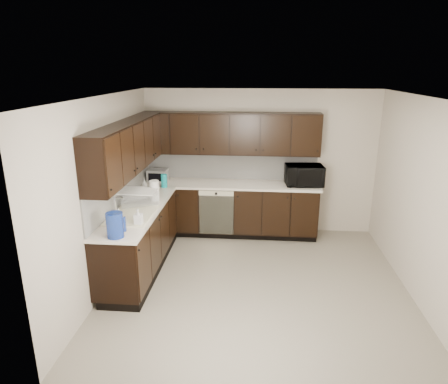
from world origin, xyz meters
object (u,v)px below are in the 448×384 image
object	(u,v)px
microwave	(304,175)
storage_bin	(138,198)
blue_pitcher	(115,225)
toaster_oven	(158,175)
sink	(132,220)

from	to	relation	value
microwave	storage_bin	world-z (taller)	microwave
microwave	blue_pitcher	distance (m)	3.38
blue_pitcher	toaster_oven	bearing A→B (deg)	79.92
microwave	sink	bearing A→B (deg)	-150.22
toaster_oven	storage_bin	distance (m)	1.23
storage_bin	blue_pitcher	bearing A→B (deg)	-86.47
microwave	toaster_oven	xyz separation A→B (m)	(-2.50, 0.02, -0.07)
toaster_oven	sink	bearing A→B (deg)	-82.58
sink	toaster_oven	xyz separation A→B (m)	(-0.07, 1.71, 0.16)
sink	microwave	world-z (taller)	microwave
microwave	blue_pitcher	xyz separation A→B (m)	(-2.40, -2.38, -0.02)
blue_pitcher	microwave	bearing A→B (deg)	32.34
sink	storage_bin	distance (m)	0.51
sink	microwave	xyz separation A→B (m)	(2.43, 1.69, 0.23)
sink	blue_pitcher	xyz separation A→B (m)	(0.03, -0.69, 0.21)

